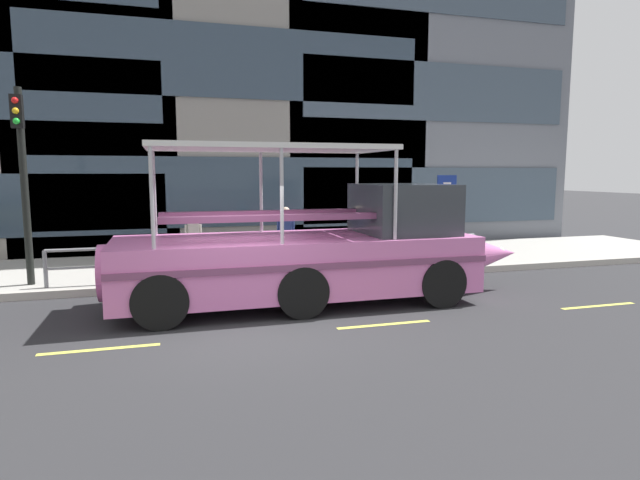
# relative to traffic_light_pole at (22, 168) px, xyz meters

# --- Properties ---
(ground_plane) EXTENTS (120.00, 120.00, 0.00)m
(ground_plane) POSITION_rel_traffic_light_pole_xyz_m (4.38, -3.86, -2.86)
(ground_plane) COLOR #2B2B2D
(sidewalk) EXTENTS (32.00, 4.80, 0.18)m
(sidewalk) POSITION_rel_traffic_light_pole_xyz_m (4.38, 1.74, -2.77)
(sidewalk) COLOR #A8A59E
(sidewalk) RESTS_ON ground_plane
(curb_edge) EXTENTS (32.00, 0.18, 0.18)m
(curb_edge) POSITION_rel_traffic_light_pole_xyz_m (4.38, -0.75, -2.77)
(curb_edge) COLOR #B2ADA3
(curb_edge) RESTS_ON ground_plane
(lane_centreline) EXTENTS (25.80, 0.12, 0.01)m
(lane_centreline) POSITION_rel_traffic_light_pole_xyz_m (4.38, -4.69, -2.85)
(lane_centreline) COLOR #DBD64C
(lane_centreline) RESTS_ON ground_plane
(curb_guardrail) EXTENTS (11.01, 0.09, 0.87)m
(curb_guardrail) POSITION_rel_traffic_light_pole_xyz_m (5.87, -0.41, -2.10)
(curb_guardrail) COLOR gray
(curb_guardrail) RESTS_ON sidewalk
(traffic_light_pole) EXTENTS (0.24, 0.46, 4.44)m
(traffic_light_pole) POSITION_rel_traffic_light_pole_xyz_m (0.00, 0.00, 0.00)
(traffic_light_pole) COLOR black
(traffic_light_pole) RESTS_ON sidewalk
(parking_sign) EXTENTS (0.60, 0.12, 2.50)m
(parking_sign) POSITION_rel_traffic_light_pole_xyz_m (10.72, 0.12, -0.98)
(parking_sign) COLOR #4C4F54
(parking_sign) RESTS_ON sidewalk
(duck_tour_boat) EXTENTS (9.21, 2.56, 3.29)m
(duck_tour_boat) POSITION_rel_traffic_light_pole_xyz_m (6.18, -2.70, -1.78)
(duck_tour_boat) COLOR pink
(duck_tour_boat) RESTS_ON ground_plane
(pedestrian_near_bow) EXTENTS (0.25, 0.42, 1.53)m
(pedestrian_near_bow) POSITION_rel_traffic_light_pole_xyz_m (9.14, 0.82, -1.75)
(pedestrian_near_bow) COLOR #1E2338
(pedestrian_near_bow) RESTS_ON sidewalk
(pedestrian_mid_left) EXTENTS (0.44, 0.30, 1.67)m
(pedestrian_mid_left) POSITION_rel_traffic_light_pole_xyz_m (6.09, 0.32, -1.67)
(pedestrian_mid_left) COLOR #1E2338
(pedestrian_mid_left) RESTS_ON sidewalk
(pedestrian_mid_right) EXTENTS (0.43, 0.21, 1.51)m
(pedestrian_mid_right) POSITION_rel_traffic_light_pole_xyz_m (3.71, 0.70, -1.77)
(pedestrian_mid_right) COLOR #47423D
(pedestrian_mid_right) RESTS_ON sidewalk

